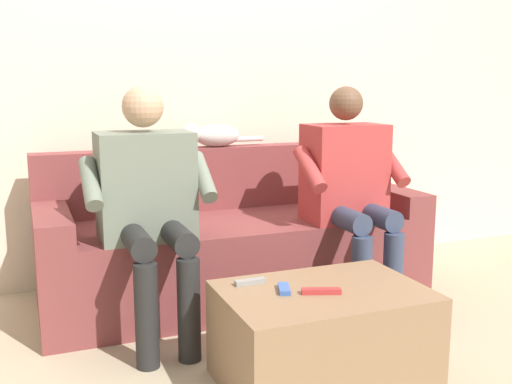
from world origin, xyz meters
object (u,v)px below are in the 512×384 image
Objects in this scene: person_left_seated at (350,183)px; remote_blue at (284,289)px; coffee_table at (322,336)px; person_right_seated at (148,196)px; remote_gray at (250,282)px; cat_on_backrest at (212,135)px; couch at (233,246)px; remote_red at (321,291)px.

remote_blue is at bearing 45.11° from person_left_seated.
coffee_table is 1.01m from person_right_seated.
remote_blue is 0.15m from remote_gray.
person_left_seated is 0.86m from cat_on_backrest.
couch is 1.11m from remote_red.
person_right_seated reaches higher than coffee_table.
cat_on_backrest reaches higher than remote_red.
coffee_table is at bearing 53.74° from person_left_seated.
person_left_seated is at bearing 146.44° from couch.
coffee_table is 7.13× the size of remote_blue.
person_right_seated reaches higher than remote_blue.
coffee_table is 1.60× the size of cat_on_backrest.
person_right_seated is (0.53, 0.35, 0.38)m from couch.
remote_blue is (0.68, 0.68, -0.26)m from person_left_seated.
remote_red is 0.29m from remote_gray.
person_left_seated is at bearing -126.26° from coffee_table.
person_left_seated is 1.00× the size of person_right_seated.
remote_blue is (0.15, 1.03, 0.11)m from couch.
remote_red is 1.20× the size of remote_gray.
coffee_table is (0.00, 1.07, -0.09)m from couch.
remote_blue is (0.13, 1.30, -0.48)m from cat_on_backrest.
remote_gray is at bearing 56.42° from remote_blue.
coffee_table is at bearing 126.20° from person_right_seated.
remote_blue is (-0.38, 0.68, -0.27)m from person_right_seated.
cat_on_backrest is 4.46× the size of remote_blue.
couch is 0.65m from cat_on_backrest.
coffee_table is 5.27× the size of remote_red.
remote_red is (0.56, 0.76, -0.26)m from person_left_seated.
couch is 1.07m from coffee_table.
person_right_seated is at bearing 50.96° from cat_on_backrest.
cat_on_backrest reaches higher than couch.
remote_red is at bearing -103.99° from remote_blue.
cat_on_backrest is (0.02, -0.27, 0.59)m from couch.
person_right_seated is at bearing -63.59° from remote_gray.
remote_red is (0.01, 1.38, -0.48)m from cat_on_backrest.
person_left_seated is at bearing -144.67° from remote_gray.
couch is at bearing 94.90° from cat_on_backrest.
remote_red is at bearing 52.51° from coffee_table.
cat_on_backrest is at bearing 109.50° from remote_red.
couch reaches higher than remote_gray.
couch is at bearing -146.55° from person_right_seated.
coffee_table is 0.68× the size of person_left_seated.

